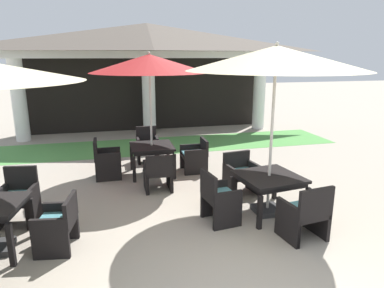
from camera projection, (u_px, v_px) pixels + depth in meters
background_pavilion at (147, 50)px, 11.95m from camera, size 9.66×2.42×3.82m
lawn_strip at (157, 145)px, 10.94m from camera, size 11.46×2.13×0.01m
patio_table_near_foreground at (152, 149)px, 8.18m from camera, size 1.00×1.00×0.72m
patio_umbrella_near_foreground at (149, 64)px, 7.69m from camera, size 2.67×2.67×2.86m
patio_chair_near_foreground_east at (195, 156)px, 8.47m from camera, size 0.59×0.63×0.80m
patio_chair_near_foreground_north at (147, 146)px, 9.22m from camera, size 0.56×0.52×0.93m
patio_chair_near_foreground_west at (106, 160)px, 7.99m from camera, size 0.59×0.59×0.91m
patio_chair_near_foreground_south at (158, 173)px, 7.24m from camera, size 0.57×0.58×0.82m
patio_chair_mid_right_east at (58, 224)px, 5.04m from camera, size 0.61×0.69×0.81m
patio_chair_mid_right_north at (18, 199)px, 5.85m from camera, size 0.65×0.67×0.93m
patio_table_far_back at (269, 180)px, 6.15m from camera, size 1.16×1.16×0.71m
patio_umbrella_far_back at (276, 59)px, 5.63m from camera, size 2.98×2.98×2.99m
patio_chair_far_back_west at (219, 199)px, 5.85m from camera, size 0.59×0.65×0.91m
patio_chair_far_back_south at (305, 214)px, 5.31m from camera, size 0.70×0.65×0.91m
patio_chair_far_back_north at (241, 175)px, 7.10m from camera, size 0.70×0.62×0.84m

